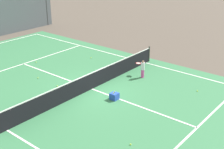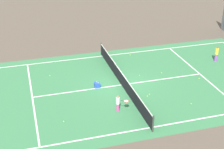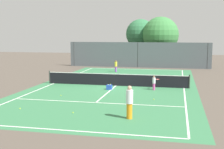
# 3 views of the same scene
# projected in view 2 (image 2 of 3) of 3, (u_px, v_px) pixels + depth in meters

# --- Properties ---
(ground_plane) EXTENTS (80.00, 80.00, 0.00)m
(ground_plane) POSITION_uv_depth(u_px,v_px,m) (122.00, 85.00, 24.26)
(ground_plane) COLOR brown
(court_surface) EXTENTS (13.00, 25.00, 0.01)m
(court_surface) POSITION_uv_depth(u_px,v_px,m) (122.00, 85.00, 24.26)
(court_surface) COLOR #387A4C
(court_surface) RESTS_ON ground_plane
(tennis_net) EXTENTS (11.90, 0.10, 1.10)m
(tennis_net) POSITION_uv_depth(u_px,v_px,m) (122.00, 79.00, 24.03)
(tennis_net) COLOR #333833
(tennis_net) RESTS_ON ground_plane
(player_0) EXTENTS (0.28, 0.28, 1.32)m
(player_0) POSITION_uv_depth(u_px,v_px,m) (217.00, 54.00, 27.74)
(player_0) COLOR purple
(player_0) RESTS_ON ground_plane
(player_1) EXTENTS (0.54, 0.81, 1.10)m
(player_1) POSITION_uv_depth(u_px,v_px,m) (119.00, 103.00, 20.91)
(player_1) COLOR #D14799
(player_1) RESTS_ON ground_plane
(ball_crate) EXTENTS (0.40, 0.39, 0.43)m
(ball_crate) POSITION_uv_depth(u_px,v_px,m) (97.00, 85.00, 23.88)
(ball_crate) COLOR blue
(ball_crate) RESTS_ON ground_plane
(tennis_ball_0) EXTENTS (0.07, 0.07, 0.07)m
(tennis_ball_0) POSITION_uv_depth(u_px,v_px,m) (139.00, 75.00, 25.56)
(tennis_ball_0) COLOR #CCE533
(tennis_ball_0) RESTS_ON ground_plane
(tennis_ball_1) EXTENTS (0.07, 0.07, 0.07)m
(tennis_ball_1) POSITION_uv_depth(u_px,v_px,m) (50.00, 76.00, 25.54)
(tennis_ball_1) COLOR #CCE533
(tennis_ball_1) RESTS_ON ground_plane
(tennis_ball_2) EXTENTS (0.07, 0.07, 0.07)m
(tennis_ball_2) POSITION_uv_depth(u_px,v_px,m) (191.00, 104.00, 21.87)
(tennis_ball_2) COLOR #CCE533
(tennis_ball_2) RESTS_ON ground_plane
(tennis_ball_3) EXTENTS (0.07, 0.07, 0.07)m
(tennis_ball_3) POSITION_uv_depth(u_px,v_px,m) (199.00, 78.00, 25.11)
(tennis_ball_3) COLOR #CCE533
(tennis_ball_3) RESTS_ON ground_plane
(tennis_ball_4) EXTENTS (0.07, 0.07, 0.07)m
(tennis_ball_4) POSITION_uv_depth(u_px,v_px,m) (162.00, 73.00, 25.97)
(tennis_ball_4) COLOR #CCE533
(tennis_ball_4) RESTS_ON ground_plane
(tennis_ball_5) EXTENTS (0.07, 0.07, 0.07)m
(tennis_ball_5) POSITION_uv_depth(u_px,v_px,m) (149.00, 94.00, 22.97)
(tennis_ball_5) COLOR #CCE533
(tennis_ball_5) RESTS_ON ground_plane
(tennis_ball_7) EXTENTS (0.07, 0.07, 0.07)m
(tennis_ball_7) POSITION_uv_depth(u_px,v_px,m) (130.00, 55.00, 29.15)
(tennis_ball_7) COLOR #CCE533
(tennis_ball_7) RESTS_ON ground_plane
(tennis_ball_8) EXTENTS (0.07, 0.07, 0.07)m
(tennis_ball_8) POSITION_uv_depth(u_px,v_px,m) (147.00, 96.00, 22.76)
(tennis_ball_8) COLOR #CCE533
(tennis_ball_8) RESTS_ON ground_plane
(tennis_ball_10) EXTENTS (0.07, 0.07, 0.07)m
(tennis_ball_10) POSITION_uv_depth(u_px,v_px,m) (64.00, 122.00, 20.05)
(tennis_ball_10) COLOR #CCE533
(tennis_ball_10) RESTS_ON ground_plane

